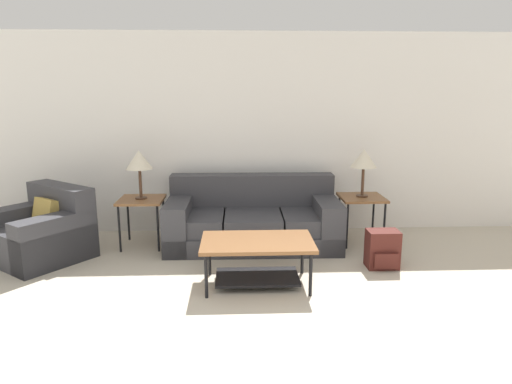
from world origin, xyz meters
name	(u,v)px	position (x,y,z in m)	size (l,w,h in m)	color
wall_back	(256,134)	(0.00, 3.91, 1.30)	(8.78, 0.06, 2.60)	white
couch	(253,221)	(-0.06, 3.28, 0.29)	(2.08, 1.02, 0.82)	#38383D
armchair	(42,233)	(-2.47, 2.91, 0.29)	(1.32, 1.30, 0.80)	#38383D
coffee_table	(257,252)	(-0.06, 2.04, 0.34)	(1.08, 0.66, 0.46)	brown
side_table_left	(142,204)	(-1.41, 3.28, 0.53)	(0.53, 0.53, 0.59)	brown
side_table_right	(362,201)	(1.28, 3.28, 0.53)	(0.53, 0.53, 0.59)	brown
table_lamp_left	(139,161)	(-1.41, 3.28, 1.05)	(0.32, 0.32, 0.59)	#472D1E
table_lamp_right	(364,159)	(1.28, 3.28, 1.05)	(0.32, 0.32, 0.59)	#472D1E
backpack	(382,250)	(1.30, 2.44, 0.20)	(0.33, 0.31, 0.41)	#4C1E19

